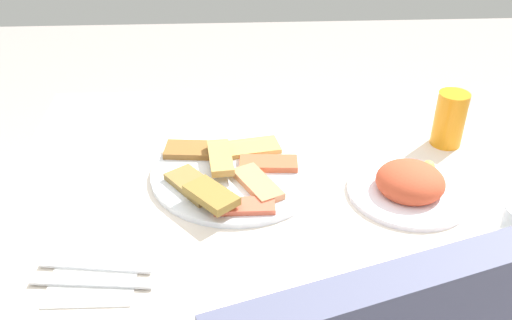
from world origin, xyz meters
TOP-DOWN VIEW (x-y plane):
  - dining_table at (0.00, 0.00)m, footprint 1.04×0.78m
  - pide_platter at (0.07, 0.02)m, footprint 0.35×0.35m
  - salad_plate_greens at (-0.26, 0.09)m, footprint 0.23×0.23m
  - soda_can at (-0.40, -0.09)m, footprint 0.09×0.09m
  - paper_napkin at (0.30, 0.29)m, footprint 0.14×0.14m
  - fork at (0.30, 0.27)m, footprint 0.18×0.04m
  - spoon at (0.30, 0.31)m, footprint 0.19×0.04m

SIDE VIEW (x-z plane):
  - dining_table at x=0.00m, z-range 0.27..0.97m
  - paper_napkin at x=0.30m, z-range 0.70..0.71m
  - fork at x=0.30m, z-range 0.71..0.71m
  - spoon at x=0.30m, z-range 0.71..0.71m
  - pide_platter at x=0.07m, z-range 0.69..0.74m
  - salad_plate_greens at x=-0.26m, z-range 0.69..0.76m
  - soda_can at x=-0.40m, z-range 0.70..0.82m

